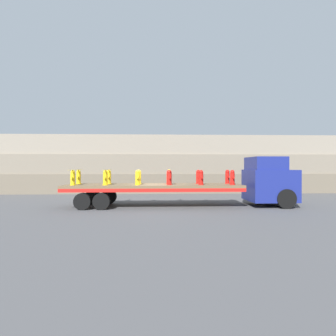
{
  "coord_description": "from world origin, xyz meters",
  "views": [
    {
      "loc": [
        0.25,
        -15.86,
        2.43
      ],
      "look_at": [
        0.87,
        0.0,
        2.33
      ],
      "focal_mm": 28.0,
      "sensor_mm": 36.0,
      "label": 1
    }
  ],
  "objects_px": {
    "flatbed_trailer": "(143,188)",
    "fire_hydrant_red_far_5": "(227,177)",
    "fire_hydrant_red_near_3": "(169,178)",
    "fire_hydrant_yellow_near_0": "(73,178)",
    "fire_hydrant_yellow_far_0": "(79,177)",
    "fire_hydrant_yellow_far_2": "(139,177)",
    "fire_hydrant_yellow_near_2": "(138,178)",
    "fire_hydrant_red_near_4": "(201,178)",
    "fire_hydrant_yellow_far_1": "(109,177)",
    "fire_hydrant_red_far_4": "(198,177)",
    "fire_hydrant_red_far_3": "(169,177)",
    "fire_hydrant_yellow_near_1": "(105,178)",
    "fire_hydrant_red_near_5": "(232,178)",
    "truck_cab": "(270,181)"
  },
  "relations": [
    {
      "from": "flatbed_trailer",
      "to": "fire_hydrant_red_far_5",
      "type": "relative_size",
      "value": 12.04
    },
    {
      "from": "flatbed_trailer",
      "to": "fire_hydrant_red_near_3",
      "type": "relative_size",
      "value": 12.04
    },
    {
      "from": "flatbed_trailer",
      "to": "fire_hydrant_yellow_near_0",
      "type": "bearing_deg",
      "value": -172.19
    },
    {
      "from": "fire_hydrant_yellow_far_0",
      "to": "fire_hydrant_red_near_3",
      "type": "height_order",
      "value": "same"
    },
    {
      "from": "fire_hydrant_red_near_3",
      "to": "fire_hydrant_yellow_near_0",
      "type": "bearing_deg",
      "value": 180.0
    },
    {
      "from": "flatbed_trailer",
      "to": "fire_hydrant_yellow_far_2",
      "type": "relative_size",
      "value": 12.04
    },
    {
      "from": "fire_hydrant_yellow_far_0",
      "to": "fire_hydrant_yellow_near_2",
      "type": "distance_m",
      "value": 3.89
    },
    {
      "from": "fire_hydrant_red_near_4",
      "to": "fire_hydrant_yellow_far_1",
      "type": "bearing_deg",
      "value": 168.93
    },
    {
      "from": "fire_hydrant_red_near_4",
      "to": "fire_hydrant_red_far_5",
      "type": "xyz_separation_m",
      "value": [
        1.87,
        1.1,
        0.0
      ]
    },
    {
      "from": "fire_hydrant_yellow_near_2",
      "to": "fire_hydrant_yellow_near_0",
      "type": "bearing_deg",
      "value": 180.0
    },
    {
      "from": "fire_hydrant_yellow_far_0",
      "to": "fire_hydrant_red_far_4",
      "type": "distance_m",
      "value": 7.46
    },
    {
      "from": "flatbed_trailer",
      "to": "fire_hydrant_yellow_near_0",
      "type": "distance_m",
      "value": 4.09
    },
    {
      "from": "fire_hydrant_red_far_4",
      "to": "fire_hydrant_red_far_5",
      "type": "bearing_deg",
      "value": 0.0
    },
    {
      "from": "fire_hydrant_yellow_near_0",
      "to": "fire_hydrant_red_near_4",
      "type": "bearing_deg",
      "value": 0.0
    },
    {
      "from": "fire_hydrant_yellow_near_2",
      "to": "fire_hydrant_red_near_4",
      "type": "xyz_separation_m",
      "value": [
        3.73,
        0.0,
        0.0
      ]
    },
    {
      "from": "fire_hydrant_yellow_far_0",
      "to": "fire_hydrant_red_near_4",
      "type": "bearing_deg",
      "value": -8.35
    },
    {
      "from": "flatbed_trailer",
      "to": "fire_hydrant_yellow_far_0",
      "type": "bearing_deg",
      "value": 172.19
    },
    {
      "from": "flatbed_trailer",
      "to": "fire_hydrant_red_far_3",
      "type": "bearing_deg",
      "value": 18.87
    },
    {
      "from": "fire_hydrant_yellow_near_1",
      "to": "fire_hydrant_yellow_far_1",
      "type": "bearing_deg",
      "value": 90.0
    },
    {
      "from": "fire_hydrant_yellow_near_2",
      "to": "fire_hydrant_red_near_3",
      "type": "relative_size",
      "value": 1.0
    },
    {
      "from": "fire_hydrant_red_far_3",
      "to": "fire_hydrant_red_far_5",
      "type": "relative_size",
      "value": 1.0
    },
    {
      "from": "fire_hydrant_yellow_near_1",
      "to": "fire_hydrant_red_near_5",
      "type": "bearing_deg",
      "value": 0.0
    },
    {
      "from": "fire_hydrant_yellow_near_1",
      "to": "fire_hydrant_red_near_5",
      "type": "relative_size",
      "value": 1.0
    },
    {
      "from": "flatbed_trailer",
      "to": "fire_hydrant_yellow_far_2",
      "type": "distance_m",
      "value": 0.9
    },
    {
      "from": "fire_hydrant_yellow_far_2",
      "to": "fire_hydrant_yellow_near_2",
      "type": "bearing_deg",
      "value": -90.0
    },
    {
      "from": "flatbed_trailer",
      "to": "fire_hydrant_red_near_3",
      "type": "distance_m",
      "value": 1.82
    },
    {
      "from": "fire_hydrant_red_far_4",
      "to": "fire_hydrant_red_far_5",
      "type": "relative_size",
      "value": 1.0
    },
    {
      "from": "fire_hydrant_red_near_4",
      "to": "fire_hydrant_red_near_5",
      "type": "height_order",
      "value": "same"
    },
    {
      "from": "fire_hydrant_yellow_near_2",
      "to": "fire_hydrant_red_near_5",
      "type": "height_order",
      "value": "same"
    },
    {
      "from": "fire_hydrant_red_near_3",
      "to": "fire_hydrant_red_near_5",
      "type": "height_order",
      "value": "same"
    },
    {
      "from": "fire_hydrant_yellow_near_1",
      "to": "fire_hydrant_red_far_5",
      "type": "relative_size",
      "value": 1.0
    },
    {
      "from": "fire_hydrant_yellow_far_1",
      "to": "fire_hydrant_red_near_5",
      "type": "relative_size",
      "value": 1.0
    },
    {
      "from": "fire_hydrant_red_far_5",
      "to": "fire_hydrant_yellow_far_0",
      "type": "bearing_deg",
      "value": 180.0
    },
    {
      "from": "fire_hydrant_yellow_far_2",
      "to": "fire_hydrant_red_near_5",
      "type": "height_order",
      "value": "same"
    },
    {
      "from": "fire_hydrant_yellow_far_1",
      "to": "fire_hydrant_red_far_3",
      "type": "distance_m",
      "value": 3.73
    },
    {
      "from": "fire_hydrant_yellow_near_2",
      "to": "fire_hydrant_red_near_5",
      "type": "relative_size",
      "value": 1.0
    },
    {
      "from": "fire_hydrant_yellow_far_0",
      "to": "fire_hydrant_yellow_far_2",
      "type": "height_order",
      "value": "same"
    },
    {
      "from": "truck_cab",
      "to": "fire_hydrant_red_far_4",
      "type": "relative_size",
      "value": 3.43
    },
    {
      "from": "fire_hydrant_yellow_far_1",
      "to": "fire_hydrant_yellow_near_1",
      "type": "bearing_deg",
      "value": -90.0
    },
    {
      "from": "fire_hydrant_yellow_near_1",
      "to": "fire_hydrant_red_far_4",
      "type": "distance_m",
      "value": 5.7
    },
    {
      "from": "fire_hydrant_yellow_far_0",
      "to": "fire_hydrant_red_far_4",
      "type": "relative_size",
      "value": 1.0
    },
    {
      "from": "fire_hydrant_yellow_near_0",
      "to": "fire_hydrant_red_far_3",
      "type": "relative_size",
      "value": 1.0
    },
    {
      "from": "fire_hydrant_red_near_4",
      "to": "fire_hydrant_yellow_far_2",
      "type": "bearing_deg",
      "value": 163.64
    },
    {
      "from": "flatbed_trailer",
      "to": "fire_hydrant_red_near_4",
      "type": "relative_size",
      "value": 12.04
    },
    {
      "from": "fire_hydrant_yellow_near_1",
      "to": "fire_hydrant_red_near_4",
      "type": "bearing_deg",
      "value": 0.0
    },
    {
      "from": "fire_hydrant_red_far_3",
      "to": "fire_hydrant_red_near_4",
      "type": "distance_m",
      "value": 2.16
    },
    {
      "from": "fire_hydrant_yellow_near_1",
      "to": "fire_hydrant_red_far_3",
      "type": "relative_size",
      "value": 1.0
    },
    {
      "from": "fire_hydrant_yellow_far_0",
      "to": "fire_hydrant_red_near_5",
      "type": "height_order",
      "value": "same"
    },
    {
      "from": "fire_hydrant_yellow_near_1",
      "to": "fire_hydrant_yellow_far_1",
      "type": "height_order",
      "value": "same"
    },
    {
      "from": "fire_hydrant_yellow_near_1",
      "to": "fire_hydrant_red_near_5",
      "type": "xyz_separation_m",
      "value": [
        7.46,
        0.0,
        0.0
      ]
    }
  ]
}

